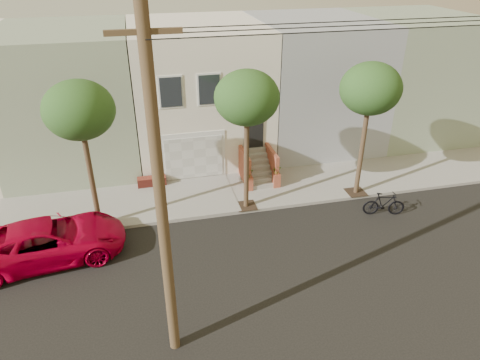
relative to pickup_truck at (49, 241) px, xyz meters
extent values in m
plane|color=black|center=(7.22, -2.16, -0.79)|extent=(90.00, 90.00, 0.00)
cube|color=gray|center=(7.22, 3.19, -0.72)|extent=(40.00, 3.70, 0.15)
cube|color=beige|center=(7.22, 9.04, 2.86)|extent=(7.00, 8.00, 7.00)
cube|color=gray|center=(0.42, 9.04, 2.86)|extent=(6.50, 8.00, 7.00)
cube|color=#989CA1|center=(14.02, 9.04, 2.86)|extent=(6.50, 8.00, 7.00)
cube|color=gray|center=(20.52, 9.04, 2.86)|extent=(6.50, 8.00, 7.00)
cube|color=silver|center=(6.32, 5.06, 0.61)|extent=(3.20, 0.12, 2.50)
cube|color=silver|center=(6.32, 5.00, 0.51)|extent=(2.90, 0.06, 2.20)
cube|color=gray|center=(6.32, 3.19, -0.63)|extent=(3.20, 3.70, 0.02)
cube|color=maroon|center=(4.12, 4.74, -0.42)|extent=(1.40, 0.45, 0.44)
cube|color=black|center=(9.42, 5.01, 1.76)|extent=(1.00, 0.06, 2.00)
cube|color=#3F4751|center=(5.42, 5.01, 3.96)|extent=(1.00, 0.06, 1.40)
cube|color=silver|center=(5.42, 5.03, 3.96)|extent=(1.15, 0.05, 1.55)
cube|color=#3F4751|center=(7.22, 5.01, 3.96)|extent=(1.00, 0.06, 1.40)
cube|color=silver|center=(7.22, 5.03, 3.96)|extent=(1.15, 0.05, 1.55)
cube|color=#3F4751|center=(9.02, 5.01, 3.96)|extent=(1.00, 0.06, 1.40)
cube|color=silver|center=(9.02, 5.03, 3.96)|extent=(1.15, 0.05, 1.55)
cube|color=gray|center=(9.42, 3.22, -0.54)|extent=(1.20, 0.28, 0.20)
cube|color=gray|center=(9.42, 3.50, -0.34)|extent=(1.20, 0.28, 0.20)
cube|color=gray|center=(9.42, 3.78, -0.14)|extent=(1.20, 0.28, 0.20)
cube|color=gray|center=(9.42, 4.06, 0.06)|extent=(1.20, 0.28, 0.20)
cube|color=gray|center=(9.42, 4.34, 0.26)|extent=(1.20, 0.28, 0.20)
cube|color=gray|center=(9.42, 4.62, 0.46)|extent=(1.20, 0.28, 0.20)
cube|color=gray|center=(9.42, 4.90, 0.66)|extent=(1.20, 0.28, 0.20)
cube|color=#9A4932|center=(8.72, 4.06, 0.16)|extent=(0.18, 1.96, 1.60)
cube|color=#9A4932|center=(10.12, 4.06, 0.16)|extent=(0.18, 1.96, 1.60)
cube|color=#9A4932|center=(8.72, 3.18, -0.29)|extent=(0.35, 0.35, 0.70)
imported|color=#234A1A|center=(8.72, 3.18, 0.28)|extent=(0.40, 0.35, 0.45)
cube|color=#9A4932|center=(10.12, 3.18, -0.29)|extent=(0.35, 0.35, 0.70)
imported|color=#234A1A|center=(10.12, 3.18, 0.28)|extent=(0.41, 0.35, 0.45)
cube|color=#2D2116|center=(1.72, 1.74, -0.64)|extent=(0.90, 0.90, 0.02)
cylinder|color=#3D2D1B|center=(1.72, 1.74, 1.46)|extent=(0.22, 0.22, 4.20)
ellipsoid|color=#234A1A|center=(1.72, 1.74, 4.51)|extent=(2.70, 2.57, 2.29)
cube|color=#2D2116|center=(8.22, 1.74, -0.64)|extent=(0.90, 0.90, 0.02)
cylinder|color=#3D2D1B|center=(8.22, 1.74, 1.46)|extent=(0.22, 0.22, 4.20)
ellipsoid|color=#234A1A|center=(8.22, 1.74, 4.51)|extent=(2.70, 2.57, 2.29)
cube|color=#2D2116|center=(13.72, 1.74, -0.64)|extent=(0.90, 0.90, 0.02)
cylinder|color=#3D2D1B|center=(13.72, 1.74, 1.46)|extent=(0.22, 0.22, 4.20)
ellipsoid|color=#234A1A|center=(13.72, 1.74, 4.51)|extent=(2.70, 2.57, 2.29)
cylinder|color=#42311E|center=(4.22, -5.36, 4.21)|extent=(0.30, 0.30, 10.00)
cube|color=#42311E|center=(4.22, -5.36, 8.41)|extent=(1.60, 0.12, 0.12)
imported|color=#B10024|center=(0.00, 0.00, 0.00)|extent=(6.01, 3.37, 1.59)
imported|color=black|center=(14.10, -0.17, -0.24)|extent=(1.93, 0.96, 1.12)
camera|label=1|loc=(4.00, -14.90, 9.99)|focal=32.75mm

